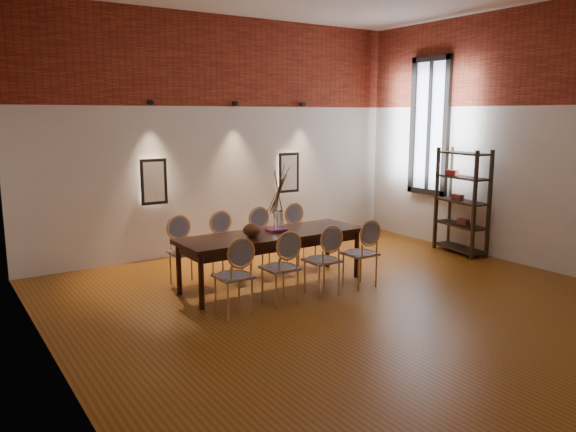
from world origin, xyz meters
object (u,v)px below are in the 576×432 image
chair_near_b (280,268)px  chair_far_a (185,252)px  dining_table (272,259)px  chair_far_d (301,235)px  vase (279,222)px  shelving_rack (462,201)px  book (276,230)px  chair_far_c (266,240)px  chair_near_c (322,260)px  chair_near_d (360,253)px  chair_far_b (227,246)px  chair_near_a (233,276)px  bowl (252,230)px

chair_near_b → chair_far_a: size_ratio=1.00×
dining_table → chair_far_d: size_ratio=2.82×
vase → shelving_rack: (3.61, -0.17, 0.00)m
chair_near_b → book: chair_near_b is taller
dining_table → shelving_rack: 3.76m
dining_table → chair_far_c: (0.33, 0.71, 0.09)m
chair_near_c → chair_near_d: bearing=-0.0°
chair_far_b → vase: vase is taller
chair_far_c → shelving_rack: shelving_rack is taller
chair_near_b → chair_near_c: 0.66m
chair_far_c → chair_far_d: bearing=180.0°
book → chair_near_b: bearing=-119.3°
chair_far_c → chair_near_b: bearing=64.9°
chair_far_c → shelving_rack: (3.39, -0.88, 0.43)m
chair_near_a → shelving_rack: size_ratio=0.52×
chair_far_c → chair_far_d: size_ratio=1.00×
chair_near_c → chair_far_b: same height
chair_far_d → chair_near_a: bearing=35.4°
chair_near_a → chair_far_d: size_ratio=1.00×
chair_near_a → chair_far_d: bearing=35.4°
chair_near_a → chair_far_b: size_ratio=1.00×
dining_table → chair_near_a: (-0.99, -0.71, 0.09)m
chair_far_b → book: 0.83m
bowl → chair_far_c: bearing=48.4°
chair_near_a → chair_near_c: 1.33m
chair_far_c → chair_far_d: 0.66m
shelving_rack → book: bearing=-175.2°
chair_near_a → chair_near_b: bearing=-0.0°
chair_near_a → chair_far_c: 1.94m
dining_table → chair_far_b: bearing=115.1°
chair_far_a → chair_far_d: (1.99, 0.02, 0.00)m
vase → bowl: (-0.46, -0.05, -0.06)m
bowl → chair_near_a: bearing=-134.0°
chair_far_b → bowl: bearing=88.5°
chair_near_d → shelving_rack: bearing=10.4°
chair_near_c → chair_far_d: same height
dining_table → chair_near_d: (1.00, -0.70, 0.09)m
chair_near_b → shelving_rack: 4.10m
chair_near_a → chair_near_b: same height
chair_near_b → chair_far_c: 1.56m
chair_near_d → chair_far_a: bearing=144.6°
chair_far_b → shelving_rack: size_ratio=0.52×
chair_near_c → dining_table: bearing=115.1°
chair_far_a → vase: size_ratio=3.13×
chair_near_c → chair_far_a: same height
chair_near_a → bowl: 0.99m
chair_far_a → chair_far_b: bearing=180.0°
book → vase: bearing=-97.9°
chair_near_a → chair_near_d: size_ratio=1.00×
chair_near_c → chair_far_b: 1.56m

